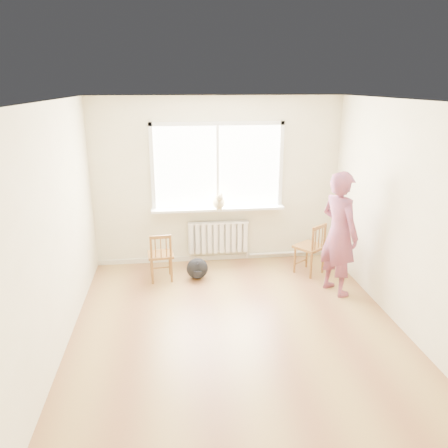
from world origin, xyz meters
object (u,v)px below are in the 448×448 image
object	(u,v)px
chair_left	(161,257)
backpack	(197,268)
cat	(219,202)
chair_right	(312,249)
person	(339,234)

from	to	relation	value
chair_left	backpack	distance (m)	0.59
chair_left	cat	distance (m)	1.28
chair_right	person	bearing A→B (deg)	67.11
person	chair_left	bearing A→B (deg)	52.36
cat	backpack	xyz separation A→B (m)	(-0.39, -0.53, -0.91)
person	cat	distance (m)	1.97
cat	person	bearing A→B (deg)	-37.08
person	cat	size ratio (longest dim) A/B	3.92
chair_right	person	xyz separation A→B (m)	(0.15, -0.64, 0.46)
chair_left	backpack	size ratio (longest dim) A/B	2.31
chair_left	person	distance (m)	2.63
backpack	chair_right	bearing A→B (deg)	-1.03
chair_left	person	xyz separation A→B (m)	(2.49, -0.68, 0.50)
backpack	cat	bearing A→B (deg)	53.53
chair_right	person	world-z (taller)	person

